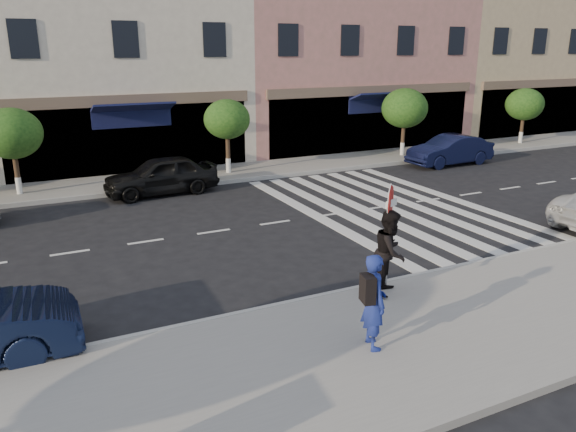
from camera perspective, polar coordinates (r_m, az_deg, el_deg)
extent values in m
plane|color=black|center=(13.21, -1.87, -6.56)|extent=(120.00, 120.00, 0.00)
cube|color=gray|center=(10.24, 7.07, -13.65)|extent=(60.00, 4.50, 0.15)
cube|color=gray|center=(23.19, -13.19, 3.55)|extent=(60.00, 3.00, 0.15)
cube|color=beige|center=(28.41, -17.93, 16.63)|extent=(11.00, 9.00, 11.00)
cube|color=tan|center=(32.55, 4.45, 19.06)|extent=(13.00, 9.00, 13.00)
cube|color=#D0B285|center=(40.33, 20.65, 16.95)|extent=(12.00, 9.00, 12.00)
cylinder|color=#473323|center=(22.28, -25.83, 4.06)|extent=(0.18, 0.18, 1.60)
cylinder|color=silver|center=(22.38, -25.67, 2.82)|extent=(0.20, 0.20, 0.60)
ellipsoid|color=#184012|center=(22.05, -26.29, 7.54)|extent=(2.10, 2.10, 1.79)
cylinder|color=#473323|center=(23.65, -6.11, 6.45)|extent=(0.18, 0.18, 1.71)
cylinder|color=silver|center=(23.75, -6.07, 5.14)|extent=(0.20, 0.20, 0.60)
ellipsoid|color=#184012|center=(23.44, -6.22, 9.76)|extent=(1.90, 1.90, 1.62)
cylinder|color=#473323|center=(27.99, 11.59, 7.77)|extent=(0.18, 0.18, 1.65)
cylinder|color=silver|center=(28.08, 11.53, 6.72)|extent=(0.20, 0.20, 0.60)
ellipsoid|color=#184012|center=(27.81, 11.77, 10.68)|extent=(2.20, 2.20, 1.87)
cylinder|color=#473323|center=(33.46, 22.65, 8.18)|extent=(0.18, 0.18, 1.54)
cylinder|color=silver|center=(33.52, 22.56, 7.39)|extent=(0.20, 0.20, 0.60)
ellipsoid|color=#184012|center=(33.31, 22.91, 10.42)|extent=(2.00, 2.00, 1.70)
cylinder|color=gray|center=(12.30, 10.08, -2.57)|extent=(0.09, 0.09, 2.13)
cylinder|color=white|center=(12.03, 10.32, 1.34)|extent=(0.77, 0.35, 0.83)
cylinder|color=#9E1411|center=(12.01, 10.37, 1.32)|extent=(0.72, 0.34, 0.77)
cube|color=white|center=(11.99, 10.46, 1.28)|extent=(0.41, 0.19, 0.15)
imported|color=navy|center=(9.94, 8.74, -8.58)|extent=(0.55, 0.71, 1.73)
imported|color=black|center=(12.12, 10.36, -3.62)|extent=(1.13, 1.10, 1.83)
imported|color=black|center=(21.15, -12.78, 4.05)|extent=(4.21, 1.89, 1.41)
imported|color=black|center=(26.87, 16.12, 6.44)|extent=(4.15, 1.53, 1.36)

